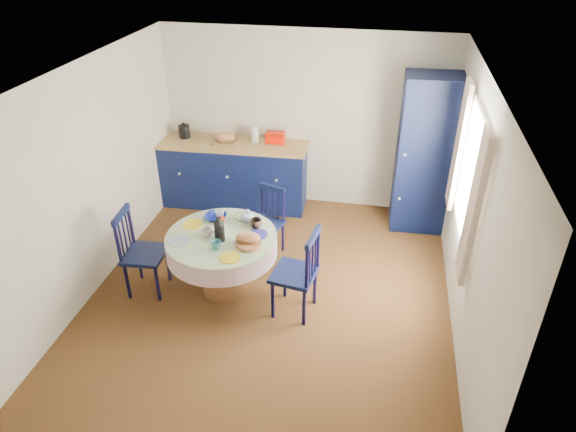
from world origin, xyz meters
name	(u,v)px	position (x,y,z in m)	size (l,w,h in m)	color
floor	(271,292)	(0.00, 0.00, 0.00)	(4.50, 4.50, 0.00)	black
ceiling	(267,76)	(0.00, 0.00, 2.50)	(4.50, 4.50, 0.00)	white
wall_back	(305,121)	(0.00, 2.25, 1.25)	(4.00, 0.02, 2.50)	silver
wall_left	(91,180)	(-2.00, 0.00, 1.25)	(0.02, 4.50, 2.50)	silver
wall_right	(471,216)	(2.00, 0.00, 1.25)	(0.02, 4.50, 2.50)	silver
window	(468,177)	(1.95, 0.30, 1.52)	(0.10, 1.74, 1.45)	white
kitchen_counter	(233,172)	(-1.00, 1.96, 0.50)	(2.20, 0.76, 1.21)	black
pantry_cabinet	(426,155)	(1.66, 1.85, 1.05)	(0.75, 0.55, 2.09)	black
dining_table	(223,245)	(-0.53, -0.05, 0.62)	(1.22, 1.22, 1.02)	#5A3519
chair_left	(141,252)	(-1.43, -0.21, 0.52)	(0.47, 0.49, 1.02)	black
chair_far	(267,221)	(-0.23, 0.80, 0.45)	(0.50, 0.49, 0.89)	black
chair_right	(298,272)	(0.36, -0.25, 0.52)	(0.50, 0.52, 1.03)	black
mug_a	(206,232)	(-0.69, -0.08, 0.79)	(0.12, 0.12, 0.10)	silver
mug_b	(216,245)	(-0.50, -0.31, 0.79)	(0.11, 0.11, 0.10)	#2A6671
mug_c	(256,224)	(-0.20, 0.18, 0.79)	(0.14, 0.14, 0.11)	black
mug_d	(220,214)	(-0.66, 0.31, 0.79)	(0.11, 0.11, 0.10)	silver
cobalt_bowl	(215,217)	(-0.70, 0.27, 0.77)	(0.24, 0.24, 0.06)	navy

